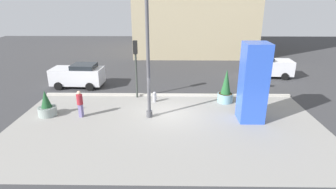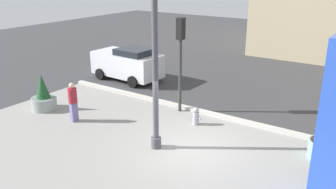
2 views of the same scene
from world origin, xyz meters
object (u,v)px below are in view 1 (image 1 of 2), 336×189
Objects in this scene: potted_plant_near_right at (47,107)px; car_far_lane at (267,67)px; potted_plant_by_pillar at (226,89)px; fire_hydrant at (155,97)px; car_intersection at (78,75)px; pedestrian_crossing at (80,103)px; art_pillar_blue at (253,83)px; lamp_post at (148,58)px; traffic_light_corner at (136,60)px.

car_far_lane is (16.28, 8.76, 0.36)m from potted_plant_near_right.
potted_plant_by_pillar reaches higher than fire_hydrant.
pedestrian_crossing is (2.02, -5.83, -0.03)m from car_intersection.
potted_plant_by_pillar is at bearing 15.59° from pedestrian_crossing.
potted_plant_by_pillar is (-0.95, 2.84, -1.37)m from art_pillar_blue.
lamp_post reaches higher than potted_plant_near_right.
potted_plant_by_pillar reaches higher than pedestrian_crossing.
traffic_light_corner is (-1.17, 3.40, -0.90)m from lamp_post.
car_intersection is (-11.28, 3.24, 0.02)m from potted_plant_by_pillar.
potted_plant_near_right is (-12.36, 0.41, -1.72)m from art_pillar_blue.
lamp_post is 6.33m from potted_plant_by_pillar.
art_pillar_blue is 2.81× the size of potted_plant_near_right.
potted_plant_near_right is at bearing -147.69° from traffic_light_corner.
car_intersection is at bearing -169.17° from car_far_lane.
potted_plant_by_pillar reaches higher than car_intersection.
car_far_lane is at bearing 10.83° from car_intersection.
lamp_post is 3.70m from traffic_light_corner.
potted_plant_near_right is 6.50m from traffic_light_corner.
fire_hydrant is 5.07m from pedestrian_crossing.
potted_plant_by_pillar is 0.54× the size of car_far_lane.
fire_hydrant is 0.17× the size of car_far_lane.
car_intersection is 2.45× the size of pedestrian_crossing.
car_far_lane is at bearing 28.29° from potted_plant_near_right.
art_pillar_blue is 1.12× the size of traffic_light_corner.
potted_plant_near_right is 0.98× the size of pedestrian_crossing.
traffic_light_corner reaches higher than fire_hydrant.
fire_hydrant is at bearing 86.32° from lamp_post.
potted_plant_by_pillar is 0.57× the size of traffic_light_corner.
car_intersection is at bearing 153.56° from art_pillar_blue.
potted_plant_by_pillar is at bearing -7.64° from traffic_light_corner.
potted_plant_near_right is 6.92m from fire_hydrant.
car_far_lane is 16.71m from pedestrian_crossing.
lamp_post is 4.18m from fire_hydrant.
fire_hydrant is 7.19m from car_intersection.
traffic_light_corner reaches higher than potted_plant_by_pillar.
lamp_post is at bearing -71.03° from traffic_light_corner.
car_intersection reaches higher than pedestrian_crossing.
art_pillar_blue is at bearing -1.41° from pedestrian_crossing.
art_pillar_blue is at bearing -113.14° from car_far_lane.
lamp_post is at bearing 0.37° from pedestrian_crossing.
fire_hydrant is at bearing -146.92° from car_far_lane.
car_intersection reaches higher than potted_plant_near_right.
fire_hydrant is (-5.87, 2.80, -1.94)m from art_pillar_blue.
art_pillar_blue is 1.95× the size of potted_plant_by_pillar.
art_pillar_blue is 12.49m from potted_plant_near_right.
car_far_lane reaches higher than potted_plant_near_right.
traffic_light_corner is at bearing -153.70° from car_far_lane.
lamp_post is 4.52× the size of pedestrian_crossing.
fire_hydrant is (0.16, 2.52, -3.33)m from lamp_post.
art_pillar_blue reaches higher than potted_plant_by_pillar.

